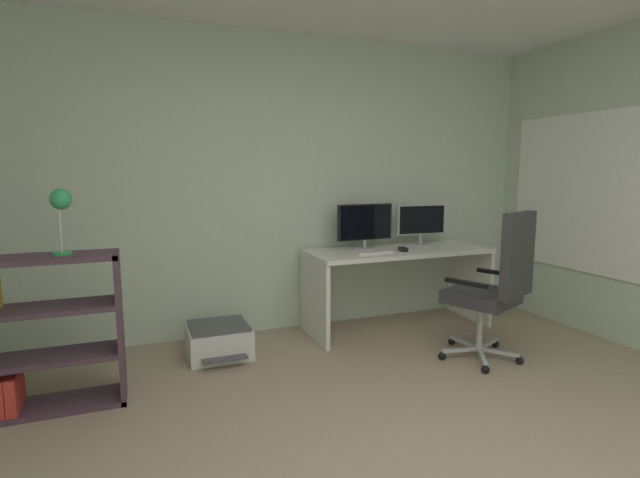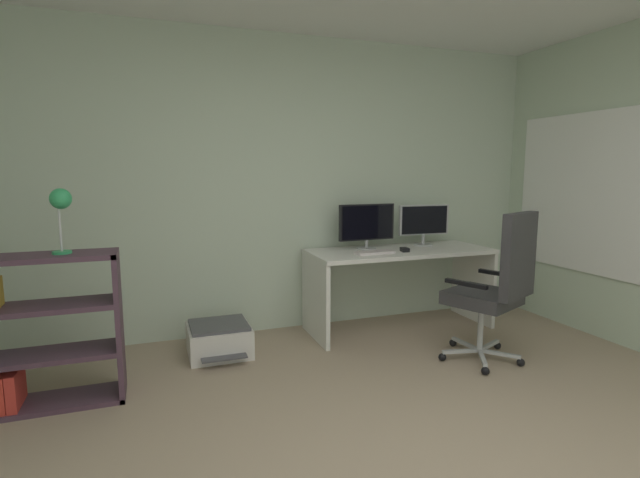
{
  "view_description": "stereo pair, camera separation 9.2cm",
  "coord_description": "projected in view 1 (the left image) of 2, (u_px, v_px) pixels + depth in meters",
  "views": [
    {
      "loc": [
        -1.15,
        -1.36,
        1.45
      ],
      "look_at": [
        0.19,
        2.08,
        0.92
      ],
      "focal_mm": 26.76,
      "sensor_mm": 36.0,
      "label": 1
    },
    {
      "loc": [
        -1.06,
        -1.39,
        1.45
      ],
      "look_at": [
        0.19,
        2.08,
        0.92
      ],
      "focal_mm": 26.76,
      "sensor_mm": 36.0,
      "label": 2
    }
  ],
  "objects": [
    {
      "name": "window_frame",
      "position": [
        575.0,
        192.0,
        4.33
      ],
      "size": [
        0.02,
        1.38,
        1.41
      ],
      "primitive_type": "cube",
      "color": "white"
    },
    {
      "name": "wall_back",
      "position": [
        271.0,
        186.0,
        4.27
      ],
      "size": [
        5.22,
        0.1,
        2.63
      ],
      "primitive_type": "cube",
      "color": "beige",
      "rests_on": "ground"
    },
    {
      "name": "bookshelf",
      "position": [
        17.0,
        342.0,
        2.82
      ],
      "size": [
        0.94,
        0.31,
        0.95
      ],
      "color": "#493141",
      "rests_on": "ground"
    },
    {
      "name": "monitor_secondary",
      "position": [
        421.0,
        221.0,
        4.55
      ],
      "size": [
        0.51,
        0.18,
        0.39
      ],
      "color": "#B2B5B7",
      "rests_on": "desk"
    },
    {
      "name": "desk_lamp",
      "position": [
        61.0,
        205.0,
        2.81
      ],
      "size": [
        0.13,
        0.12,
        0.39
      ],
      "color": "#2FA05E",
      "rests_on": "bookshelf"
    },
    {
      "name": "keyboard",
      "position": [
        373.0,
        252.0,
        4.12
      ],
      "size": [
        0.34,
        0.14,
        0.02
      ],
      "primitive_type": "cube",
      "rotation": [
        0.0,
        0.0,
        0.04
      ],
      "color": "silver",
      "rests_on": "desk"
    },
    {
      "name": "monitor_main",
      "position": [
        365.0,
        224.0,
        4.34
      ],
      "size": [
        0.54,
        0.18,
        0.41
      ],
      "color": "#B2B5B7",
      "rests_on": "desk"
    },
    {
      "name": "computer_mouse",
      "position": [
        403.0,
        249.0,
        4.23
      ],
      "size": [
        0.08,
        0.11,
        0.03
      ],
      "primitive_type": "cube",
      "rotation": [
        0.0,
        0.0,
        -0.18
      ],
      "color": "black",
      "rests_on": "desk"
    },
    {
      "name": "window_pane",
      "position": [
        576.0,
        192.0,
        4.34
      ],
      "size": [
        0.01,
        1.3,
        1.33
      ],
      "primitive_type": "cube",
      "color": "white"
    },
    {
      "name": "printer",
      "position": [
        219.0,
        340.0,
        3.76
      ],
      "size": [
        0.48,
        0.53,
        0.26
      ],
      "color": "silver",
      "rests_on": "ground"
    },
    {
      "name": "desk",
      "position": [
        398.0,
        269.0,
        4.37
      ],
      "size": [
        1.67,
        0.66,
        0.74
      ],
      "color": "white",
      "rests_on": "ground"
    },
    {
      "name": "office_chair",
      "position": [
        496.0,
        283.0,
        3.57
      ],
      "size": [
        0.64,
        0.69,
        1.16
      ],
      "color": "#B7BABC",
      "rests_on": "ground"
    }
  ]
}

